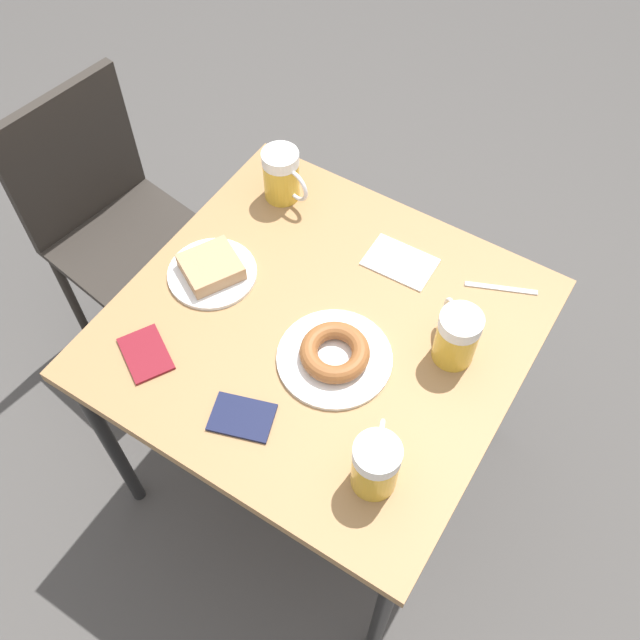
% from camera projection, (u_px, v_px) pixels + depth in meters
% --- Properties ---
extents(ground_plane, '(8.00, 8.00, 0.00)m').
position_uv_depth(ground_plane, '(320.00, 460.00, 2.17)').
color(ground_plane, '#474442').
extents(table, '(0.83, 0.87, 0.73)m').
position_uv_depth(table, '(320.00, 342.00, 1.62)').
color(table, '#997044').
rests_on(table, ground_plane).
extents(chair, '(0.46, 0.46, 0.87)m').
position_uv_depth(chair, '(104.00, 209.00, 2.05)').
color(chair, '#2D2823').
rests_on(chair, ground_plane).
extents(plate_with_cake, '(0.21, 0.21, 0.05)m').
position_uv_depth(plate_with_cake, '(212.00, 270.00, 1.63)').
color(plate_with_cake, white).
rests_on(plate_with_cake, table).
extents(plate_with_donut, '(0.25, 0.25, 0.05)m').
position_uv_depth(plate_with_donut, '(335.00, 355.00, 1.50)').
color(plate_with_donut, white).
rests_on(plate_with_donut, table).
extents(beer_mug_left, '(0.09, 0.14, 0.14)m').
position_uv_depth(beer_mug_left, '(282.00, 175.00, 1.73)').
color(beer_mug_left, gold).
rests_on(beer_mug_left, table).
extents(beer_mug_center, '(0.13, 0.09, 0.14)m').
position_uv_depth(beer_mug_center, '(376.00, 464.00, 1.31)').
color(beer_mug_center, gold).
rests_on(beer_mug_center, table).
extents(beer_mug_right, '(0.12, 0.11, 0.14)m').
position_uv_depth(beer_mug_right, '(457.00, 336.00, 1.47)').
color(beer_mug_right, gold).
rests_on(beer_mug_right, table).
extents(napkin_folded, '(0.11, 0.16, 0.00)m').
position_uv_depth(napkin_folded, '(400.00, 262.00, 1.66)').
color(napkin_folded, white).
rests_on(napkin_folded, table).
extents(fork, '(0.07, 0.16, 0.00)m').
position_uv_depth(fork, '(501.00, 288.00, 1.62)').
color(fork, silver).
rests_on(fork, table).
extents(passport_near_edge, '(0.12, 0.15, 0.01)m').
position_uv_depth(passport_near_edge, '(242.00, 417.00, 1.43)').
color(passport_near_edge, '#141938').
rests_on(passport_near_edge, table).
extents(passport_far_edge, '(0.14, 0.15, 0.01)m').
position_uv_depth(passport_far_edge, '(146.00, 354.00, 1.52)').
color(passport_far_edge, maroon).
rests_on(passport_far_edge, table).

